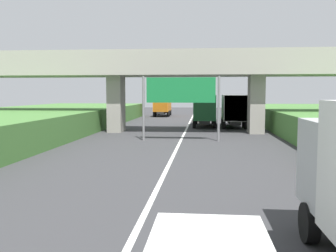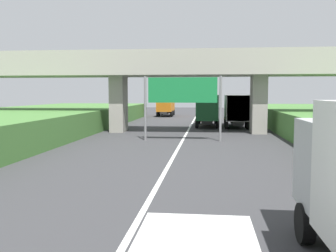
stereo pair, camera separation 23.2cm
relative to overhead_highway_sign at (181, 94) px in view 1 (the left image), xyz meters
name	(u,v)px [view 1 (the left image)]	position (x,y,z in m)	size (l,w,h in m)	color
lane_centre_stripe	(180,142)	(0.00, -1.04, -3.56)	(0.20, 98.39, 0.01)	white
overpass_bridge	(185,72)	(0.00, 6.26, 1.96)	(40.00, 4.80, 7.40)	#9E998E
overhead_highway_sign	(181,94)	(0.00, 0.00, 0.00)	(5.88, 0.18, 4.90)	slate
truck_blue	(233,109)	(4.86, 12.25, -1.63)	(2.44, 7.30, 3.44)	black
truck_orange	(163,104)	(-4.81, 31.44, -1.63)	(2.44, 7.30, 3.44)	black
truck_green	(205,109)	(1.83, 12.90, -1.63)	(2.44, 7.30, 3.44)	black
car_yellow	(203,114)	(1.67, 21.34, -2.71)	(1.86, 4.10, 1.72)	gold
construction_barrel_3	(332,177)	(6.49, -14.02, -3.11)	(0.57, 0.57, 0.90)	orange
construction_barrel_4	(310,160)	(6.70, -10.41, -3.11)	(0.57, 0.57, 0.90)	orange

